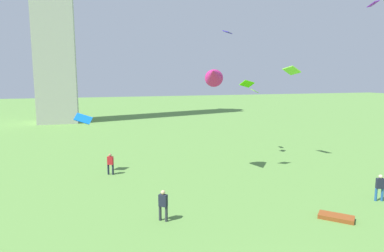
{
  "coord_description": "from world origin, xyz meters",
  "views": [
    {
      "loc": [
        -6.48,
        -7.36,
        7.61
      ],
      "look_at": [
        0.27,
        14.71,
        4.18
      ],
      "focal_mm": 31.53,
      "sensor_mm": 36.0,
      "label": 1
    }
  ],
  "objects_px": {
    "person_0": "(380,186)",
    "person_1": "(163,204)",
    "kite_flying_0": "(292,71)",
    "kite_flying_2": "(83,119)",
    "kite_flying_5": "(373,4)",
    "kite_flying_6": "(247,84)",
    "kite_flying_3": "(227,32)",
    "kite_flying_4": "(214,74)",
    "person_2": "(110,163)",
    "kite_flying_1": "(255,91)",
    "kite_bundle_2": "(336,217)"
  },
  "relations": [
    {
      "from": "person_0",
      "to": "person_1",
      "type": "bearing_deg",
      "value": 17.28
    },
    {
      "from": "kite_flying_0",
      "to": "kite_flying_2",
      "type": "bearing_deg",
      "value": 86.17
    },
    {
      "from": "kite_flying_5",
      "to": "kite_flying_6",
      "type": "bearing_deg",
      "value": 80.24
    },
    {
      "from": "kite_flying_3",
      "to": "kite_flying_5",
      "type": "distance_m",
      "value": 11.88
    },
    {
      "from": "person_1",
      "to": "kite_flying_2",
      "type": "bearing_deg",
      "value": 151.31
    },
    {
      "from": "kite_flying_5",
      "to": "kite_flying_4",
      "type": "bearing_deg",
      "value": 82.76
    },
    {
      "from": "person_2",
      "to": "kite_flying_5",
      "type": "relative_size",
      "value": 1.95
    },
    {
      "from": "person_0",
      "to": "kite_flying_5",
      "type": "height_order",
      "value": "kite_flying_5"
    },
    {
      "from": "kite_flying_1",
      "to": "kite_flying_6",
      "type": "relative_size",
      "value": 0.69
    },
    {
      "from": "person_0",
      "to": "kite_flying_2",
      "type": "relative_size",
      "value": 1.18
    },
    {
      "from": "kite_flying_3",
      "to": "kite_flying_1",
      "type": "bearing_deg",
      "value": -7.2
    },
    {
      "from": "kite_flying_1",
      "to": "kite_flying_5",
      "type": "distance_m",
      "value": 12.22
    },
    {
      "from": "kite_flying_3",
      "to": "person_1",
      "type": "bearing_deg",
      "value": -165.76
    },
    {
      "from": "person_1",
      "to": "kite_flying_0",
      "type": "xyz_separation_m",
      "value": [
        13.96,
        9.91,
        7.15
      ]
    },
    {
      "from": "person_1",
      "to": "kite_flying_1",
      "type": "xyz_separation_m",
      "value": [
        12.21,
        13.49,
        5.2
      ]
    },
    {
      "from": "person_2",
      "to": "person_0",
      "type": "bearing_deg",
      "value": 169.87
    },
    {
      "from": "person_1",
      "to": "kite_flying_2",
      "type": "height_order",
      "value": "kite_flying_2"
    },
    {
      "from": "kite_flying_4",
      "to": "kite_flying_5",
      "type": "relative_size",
      "value": 3.07
    },
    {
      "from": "kite_bundle_2",
      "to": "kite_flying_2",
      "type": "bearing_deg",
      "value": 135.42
    },
    {
      "from": "person_2",
      "to": "kite_flying_6",
      "type": "xyz_separation_m",
      "value": [
        10.46,
        -2.17,
        6.07
      ]
    },
    {
      "from": "kite_flying_0",
      "to": "kite_flying_5",
      "type": "bearing_deg",
      "value": -130.23
    },
    {
      "from": "kite_flying_0",
      "to": "kite_flying_4",
      "type": "relative_size",
      "value": 0.58
    },
    {
      "from": "kite_flying_3",
      "to": "kite_flying_4",
      "type": "relative_size",
      "value": 0.38
    },
    {
      "from": "person_0",
      "to": "kite_flying_2",
      "type": "bearing_deg",
      "value": -11.26
    },
    {
      "from": "kite_flying_2",
      "to": "kite_bundle_2",
      "type": "relative_size",
      "value": 0.79
    },
    {
      "from": "person_0",
      "to": "kite_bundle_2",
      "type": "relative_size",
      "value": 0.93
    },
    {
      "from": "kite_flying_5",
      "to": "kite_bundle_2",
      "type": "height_order",
      "value": "kite_flying_5"
    },
    {
      "from": "person_2",
      "to": "kite_flying_5",
      "type": "distance_m",
      "value": 24.59
    },
    {
      "from": "kite_flying_3",
      "to": "kite_flying_5",
      "type": "height_order",
      "value": "kite_flying_5"
    },
    {
      "from": "person_2",
      "to": "kite_bundle_2",
      "type": "xyz_separation_m",
      "value": [
        11.04,
        -12.06,
        -0.84
      ]
    },
    {
      "from": "kite_flying_0",
      "to": "kite_flying_4",
      "type": "distance_m",
      "value": 8.97
    },
    {
      "from": "person_0",
      "to": "kite_flying_4",
      "type": "relative_size",
      "value": 0.63
    },
    {
      "from": "kite_flying_3",
      "to": "kite_flying_4",
      "type": "bearing_deg",
      "value": -164.16
    },
    {
      "from": "kite_flying_2",
      "to": "kite_flying_4",
      "type": "distance_m",
      "value": 10.48
    },
    {
      "from": "kite_flying_0",
      "to": "kite_flying_1",
      "type": "height_order",
      "value": "kite_flying_0"
    },
    {
      "from": "person_2",
      "to": "kite_flying_2",
      "type": "relative_size",
      "value": 1.19
    },
    {
      "from": "person_1",
      "to": "kite_flying_4",
      "type": "height_order",
      "value": "kite_flying_4"
    },
    {
      "from": "person_0",
      "to": "kite_flying_6",
      "type": "xyz_separation_m",
      "value": [
        -4.96,
        8.43,
        6.07
      ]
    },
    {
      "from": "person_2",
      "to": "kite_flying_0",
      "type": "distance_m",
      "value": 17.6
    },
    {
      "from": "person_1",
      "to": "kite_flying_4",
      "type": "bearing_deg",
      "value": 92.49
    },
    {
      "from": "kite_bundle_2",
      "to": "kite_flying_6",
      "type": "bearing_deg",
      "value": 93.37
    },
    {
      "from": "kite_flying_1",
      "to": "kite_flying_2",
      "type": "bearing_deg",
      "value": 103.87
    },
    {
      "from": "person_2",
      "to": "kite_flying_5",
      "type": "height_order",
      "value": "kite_flying_5"
    },
    {
      "from": "kite_flying_6",
      "to": "kite_bundle_2",
      "type": "distance_m",
      "value": 12.08
    },
    {
      "from": "kite_flying_6",
      "to": "kite_flying_0",
      "type": "bearing_deg",
      "value": 7.43
    },
    {
      "from": "person_0",
      "to": "kite_flying_3",
      "type": "relative_size",
      "value": 1.68
    },
    {
      "from": "person_2",
      "to": "kite_flying_0",
      "type": "xyz_separation_m",
      "value": [
        16.08,
        0.37,
        7.16
      ]
    },
    {
      "from": "kite_flying_4",
      "to": "kite_flying_5",
      "type": "height_order",
      "value": "kite_flying_5"
    },
    {
      "from": "person_1",
      "to": "kite_flying_4",
      "type": "distance_m",
      "value": 11.23
    },
    {
      "from": "kite_flying_1",
      "to": "person_0",
      "type": "bearing_deg",
      "value": -173.29
    }
  ]
}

